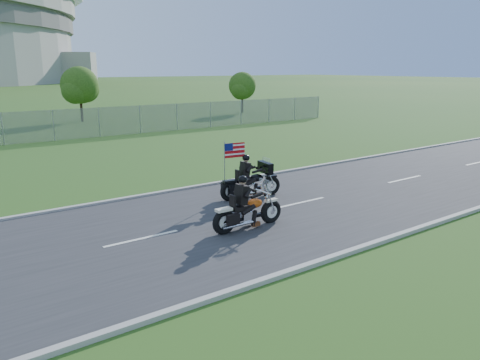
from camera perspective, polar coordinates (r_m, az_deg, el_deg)
ground at (r=14.20m, az=-4.48°, el=-5.61°), size 420.00×420.00×0.00m
road at (r=14.19m, az=-4.48°, el=-5.53°), size 120.00×8.00×0.04m
curb_north at (r=17.62m, az=-11.41°, el=-1.85°), size 120.00×0.18×0.12m
curb_south at (r=11.17m, az=6.68°, el=-10.89°), size 120.00×0.18×0.12m
tree_fence_near at (r=43.53m, az=-18.92°, el=10.67°), size 3.52×3.28×4.75m
tree_fence_far at (r=49.04m, az=0.30°, el=11.25°), size 3.08×2.87×4.20m
motorcycle_lead at (r=13.73m, az=0.87°, el=-3.94°), size 2.47×0.58×1.66m
motorcycle_follow at (r=16.92m, az=1.30°, el=-0.42°), size 2.45×0.92×2.05m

